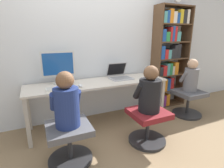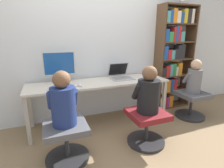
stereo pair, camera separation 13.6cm
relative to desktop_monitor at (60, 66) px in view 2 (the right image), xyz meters
The scene contains 14 objects.
ground_plane 1.19m from the desktop_monitor, 37.35° to the right, with size 14.00×14.00×0.00m, color #846B4C.
wall_back 0.70m from the desktop_monitor, 20.00° to the left, with size 10.00×0.05×2.60m.
desk 0.67m from the desktop_monitor, 14.40° to the right, with size 2.16×0.58×0.70m.
desktop_monitor is the anchor object (origin of this frame).
laptop 0.98m from the desktop_monitor, ahead, with size 0.36×0.37×0.25m.
keyboard 0.37m from the desktop_monitor, 93.69° to the right, with size 0.40×0.13×0.03m.
computer_mouse_by_keyboard 0.44m from the desktop_monitor, 50.63° to the right, with size 0.06×0.11×0.04m.
office_chair_left 1.10m from the desktop_monitor, 93.46° to the right, with size 0.50×0.50×0.45m.
office_chair_right 1.49m from the desktop_monitor, 42.44° to the right, with size 0.50×0.50×0.45m.
person_at_monitor 0.88m from the desktop_monitor, 93.48° to the right, with size 0.32×0.28×0.60m.
person_at_laptop 1.34m from the desktop_monitor, 42.31° to the right, with size 0.34×0.29×0.59m.
bookshelf 2.05m from the desktop_monitor, ahead, with size 0.72×0.27×1.92m.
office_chair_side 2.28m from the desktop_monitor, 13.28° to the right, with size 0.50×0.50×0.45m.
person_near_shelf 2.19m from the desktop_monitor, 13.19° to the right, with size 0.28×0.26×0.57m.
Camera 2 is at (-0.76, -2.22, 1.40)m, focal length 28.00 mm.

